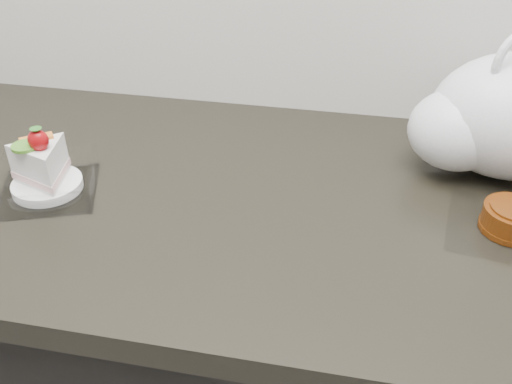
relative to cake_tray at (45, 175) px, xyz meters
name	(u,v)px	position (x,y,z in m)	size (l,w,h in m)	color
counter	(253,380)	(0.31, 0.06, -0.48)	(2.04, 0.64, 0.90)	black
cake_tray	(45,175)	(0.00, 0.00, 0.00)	(0.19, 0.19, 0.11)	white
plastic_bag	(505,118)	(0.68, 0.20, 0.07)	(0.35, 0.29, 0.24)	white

